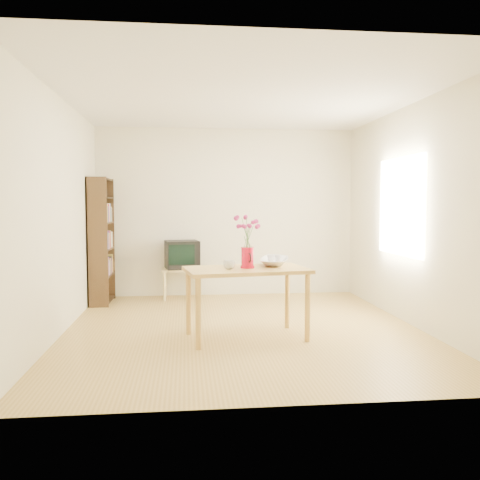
{
  "coord_description": "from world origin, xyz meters",
  "views": [
    {
      "loc": [
        -0.64,
        -5.69,
        1.42
      ],
      "look_at": [
        0.0,
        0.3,
        1.0
      ],
      "focal_mm": 38.0,
      "sensor_mm": 36.0,
      "label": 1
    }
  ],
  "objects": [
    {
      "name": "tv_stand",
      "position": [
        -0.7,
        1.97,
        0.39
      ],
      "size": [
        0.6,
        0.45,
        0.46
      ],
      "color": "#D0B975",
      "rests_on": "ground"
    },
    {
      "name": "flowers",
      "position": [
        0.01,
        -0.39,
        1.14
      ],
      "size": [
        0.26,
        0.26,
        0.36
      ],
      "primitive_type": null,
      "color": "#C42E77",
      "rests_on": "pitcher"
    },
    {
      "name": "teacup_b",
      "position": [
        0.39,
        -0.1,
        0.92
      ],
      "size": [
        0.09,
        0.09,
        0.06
      ],
      "primitive_type": "imported",
      "rotation": [
        0.0,
        0.0,
        2.01
      ],
      "color": "white",
      "rests_on": "bowl"
    },
    {
      "name": "mug",
      "position": [
        -0.2,
        -0.46,
        0.8
      ],
      "size": [
        0.15,
        0.15,
        0.09
      ],
      "primitive_type": "imported",
      "rotation": [
        0.0,
        0.0,
        3.49
      ],
      "color": "white",
      "rests_on": "table"
    },
    {
      "name": "teacup_a",
      "position": [
        0.3,
        -0.12,
        0.93
      ],
      "size": [
        0.1,
        0.1,
        0.07
      ],
      "primitive_type": "imported",
      "rotation": [
        0.0,
        0.0,
        0.93
      ],
      "color": "white",
      "rests_on": "bowl"
    },
    {
      "name": "room",
      "position": [
        0.03,
        0.0,
        1.3
      ],
      "size": [
        4.5,
        4.5,
        4.5
      ],
      "color": "#A6803A",
      "rests_on": "ground"
    },
    {
      "name": "bowl",
      "position": [
        0.34,
        -0.12,
        0.97
      ],
      "size": [
        0.56,
        0.56,
        0.43
      ],
      "primitive_type": "imported",
      "rotation": [
        0.0,
        0.0,
        -0.25
      ],
      "color": "white",
      "rests_on": "table"
    },
    {
      "name": "table",
      "position": [
        -0.01,
        -0.39,
        0.66
      ],
      "size": [
        1.36,
        0.91,
        0.75
      ],
      "rotation": [
        0.0,
        0.0,
        0.15
      ],
      "color": "#BB8D40",
      "rests_on": "ground"
    },
    {
      "name": "television",
      "position": [
        -0.7,
        1.98,
        0.67
      ],
      "size": [
        0.54,
        0.52,
        0.42
      ],
      "rotation": [
        0.0,
        0.0,
        0.16
      ],
      "color": "black",
      "rests_on": "tv_stand"
    },
    {
      "name": "pitcher",
      "position": [
        0.01,
        -0.38,
        0.85
      ],
      "size": [
        0.15,
        0.22,
        0.23
      ],
      "rotation": [
        0.0,
        0.0,
        0.15
      ],
      "color": "red",
      "rests_on": "table"
    },
    {
      "name": "bookshelf",
      "position": [
        -1.85,
        1.75,
        0.84
      ],
      "size": [
        0.28,
        0.7,
        1.8
      ],
      "color": "#301F10",
      "rests_on": "ground"
    }
  ]
}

